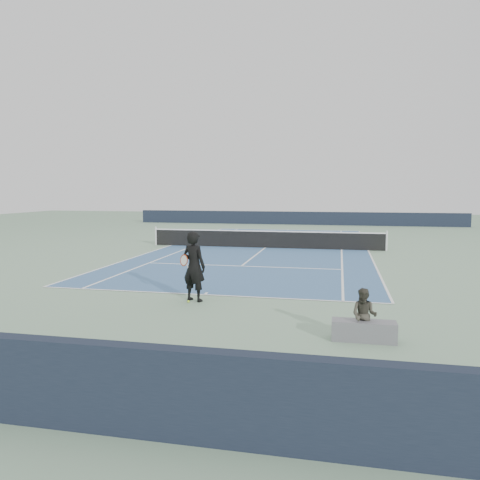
% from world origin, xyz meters
% --- Properties ---
extents(ground, '(80.00, 80.00, 0.00)m').
position_xyz_m(ground, '(0.00, 0.00, 0.00)').
color(ground, gray).
extents(court_surface, '(10.97, 23.77, 0.01)m').
position_xyz_m(court_surface, '(0.00, 0.00, 0.01)').
color(court_surface, '#3A5F8A').
rests_on(court_surface, ground).
extents(tennis_net, '(12.90, 0.10, 1.07)m').
position_xyz_m(tennis_net, '(0.00, 0.00, 0.50)').
color(tennis_net, silver).
rests_on(tennis_net, ground).
extents(windscreen_far, '(30.00, 0.25, 1.20)m').
position_xyz_m(windscreen_far, '(0.00, 17.88, 0.60)').
color(windscreen_far, black).
rests_on(windscreen_far, ground).
extents(windscreen_near, '(30.00, 0.25, 1.20)m').
position_xyz_m(windscreen_near, '(0.00, -19.88, 0.60)').
color(windscreen_near, black).
rests_on(windscreen_near, ground).
extents(tennis_player, '(0.90, 0.76, 2.01)m').
position_xyz_m(tennis_player, '(-0.08, -12.65, 1.01)').
color(tennis_player, black).
rests_on(tennis_player, ground).
extents(tennis_ball, '(0.07, 0.07, 0.07)m').
position_xyz_m(tennis_ball, '(-0.18, -12.88, 0.03)').
color(tennis_ball, '#B5DD2D').
rests_on(tennis_ball, ground).
extents(spectator_bench, '(1.40, 0.83, 1.14)m').
position_xyz_m(spectator_bench, '(4.51, -15.33, 0.39)').
color(spectator_bench, slate).
rests_on(spectator_bench, ground).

